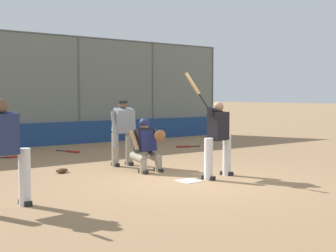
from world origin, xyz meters
The scene contains 13 objects.
ground_plane centered at (0.00, 0.00, 0.00)m, with size 160.00×160.00×0.00m, color #93704C.
home_plate_marker centered at (0.00, 0.00, 0.01)m, with size 0.43×0.43×0.01m, color white.
backstop_fence centered at (0.00, -8.12, 2.01)m, with size 16.22×0.08×3.83m.
padding_wall centered at (0.00, -8.02, 0.39)m, with size 15.82×0.18×0.78m, color navy.
bleachers_beyond centered at (-0.21, -10.27, 0.38)m, with size 11.30×1.95×1.16m.
batter_at_plate centered at (-0.74, 0.04, 0.87)m, with size 1.12×0.57×2.19m.
catcher_behind_plate centered at (0.03, -1.46, 0.63)m, with size 0.64×0.74×1.22m.
umpire_home centered at (-0.01, -2.53, 0.86)m, with size 0.65×0.44×1.61m.
batter_on_deck centered at (3.76, 0.08, 0.92)m, with size 1.10×0.59×2.24m.
spare_bat_near_backstop centered at (-3.77, -4.76, 0.03)m, with size 0.75×0.39×0.07m.
spare_bat_by_padding centered at (-0.16, -5.78, 0.03)m, with size 0.41×0.83×0.07m.
spare_bat_third_base_side centered at (1.65, -5.62, 0.03)m, with size 0.91×0.14×0.07m.
fielding_glove_on_dirt centered at (1.62, -2.48, 0.05)m, with size 0.28×0.22×0.10m.
Camera 1 is at (5.95, 7.16, 1.73)m, focal length 50.00 mm.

